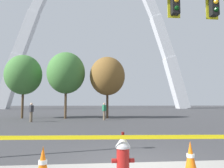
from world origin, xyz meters
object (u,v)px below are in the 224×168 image
object	(u,v)px
monument_arch	(96,29)
pedestrian_walking_left	(104,111)
traffic_cone_by_hydrant	(191,158)
pedestrian_standing_center	(31,112)
fire_hydrant	(123,158)
traffic_cone_mid_sidewalk	(43,165)

from	to	relation	value
monument_arch	pedestrian_walking_left	world-z (taller)	monument_arch
traffic_cone_by_hydrant	pedestrian_standing_center	xyz separation A→B (m)	(-7.19, 14.04, 0.46)
fire_hydrant	traffic_cone_by_hydrant	bearing A→B (deg)	10.98
monument_arch	pedestrian_standing_center	distance (m)	45.85
traffic_cone_by_hydrant	pedestrian_walking_left	xyz separation A→B (m)	(-1.03, 15.43, 0.46)
traffic_cone_mid_sidewalk	traffic_cone_by_hydrant	bearing A→B (deg)	4.44
pedestrian_walking_left	traffic_cone_mid_sidewalk	bearing A→B (deg)	-97.70
fire_hydrant	monument_arch	xyz separation A→B (m)	(0.50, 54.54, 21.54)
traffic_cone_by_hydrant	pedestrian_walking_left	size ratio (longest dim) A/B	0.46
monument_arch	pedestrian_walking_left	size ratio (longest dim) A/B	32.46
fire_hydrant	traffic_cone_mid_sidewalk	bearing A→B (deg)	177.90
traffic_cone_mid_sidewalk	pedestrian_walking_left	xyz separation A→B (m)	(2.12, 15.68, 0.46)
traffic_cone_by_hydrant	pedestrian_walking_left	bearing A→B (deg)	93.81
traffic_cone_by_hydrant	monument_arch	size ratio (longest dim) A/B	0.01
traffic_cone_mid_sidewalk	monument_arch	size ratio (longest dim) A/B	0.01
pedestrian_walking_left	pedestrian_standing_center	bearing A→B (deg)	-167.30
fire_hydrant	monument_arch	bearing A→B (deg)	89.48
fire_hydrant	pedestrian_walking_left	world-z (taller)	pedestrian_walking_left
fire_hydrant	traffic_cone_by_hydrant	size ratio (longest dim) A/B	1.36
traffic_cone_by_hydrant	fire_hydrant	bearing A→B (deg)	-169.02
traffic_cone_by_hydrant	pedestrian_standing_center	world-z (taller)	pedestrian_standing_center
fire_hydrant	traffic_cone_mid_sidewalk	world-z (taller)	fire_hydrant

